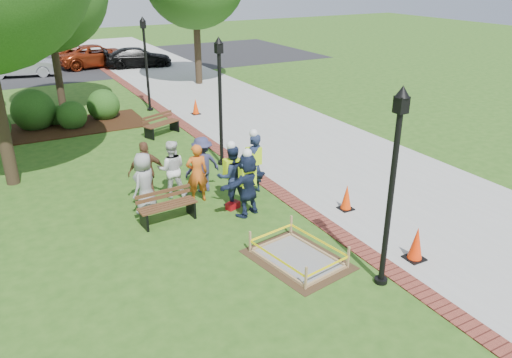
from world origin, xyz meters
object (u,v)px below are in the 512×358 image
cone_front (416,244)px  hivis_worker_c (232,174)px  wet_concrete_pad (298,251)px  bench_near (168,212)px  lamp_near (393,176)px  hivis_worker_a (247,183)px  hivis_worker_b (254,162)px

cone_front → hivis_worker_c: size_ratio=0.44×
wet_concrete_pad → bench_near: (-1.97, 3.24, 0.03)m
lamp_near → hivis_worker_c: size_ratio=2.23×
wet_concrete_pad → bench_near: bench_near is taller
wet_concrete_pad → hivis_worker_a: 2.70m
cone_front → hivis_worker_a: (-2.30, 3.89, 0.54)m
bench_near → cone_front: size_ratio=1.87×
cone_front → hivis_worker_b: bearing=106.4°
wet_concrete_pad → bench_near: bearing=121.3°
bench_near → hivis_worker_b: 2.99m
cone_front → hivis_worker_a: size_ratio=0.44×
cone_front → lamp_near: lamp_near is taller
lamp_near → hivis_worker_b: bearing=92.0°
wet_concrete_pad → cone_front: size_ratio=3.04×
bench_near → hivis_worker_a: size_ratio=0.83×
lamp_near → hivis_worker_b: 5.57m
bench_near → hivis_worker_c: 2.06m
hivis_worker_b → hivis_worker_c: 1.01m
wet_concrete_pad → hivis_worker_b: bearing=76.7°
cone_front → wet_concrete_pad: bearing=151.4°
cone_front → lamp_near: size_ratio=0.20×
hivis_worker_a → cone_front: bearing=-59.5°
bench_near → hivis_worker_a: bearing=-17.4°
cone_front → hivis_worker_a: bearing=120.5°
hivis_worker_b → hivis_worker_c: size_ratio=1.04×
hivis_worker_a → hivis_worker_b: bearing=54.8°
bench_near → lamp_near: lamp_near is taller
wet_concrete_pad → hivis_worker_a: size_ratio=1.34×
wet_concrete_pad → hivis_worker_c: (-0.04, 3.34, 0.71)m
wet_concrete_pad → lamp_near: 2.97m
hivis_worker_a → hivis_worker_b: size_ratio=0.95×
bench_near → lamp_near: 6.15m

